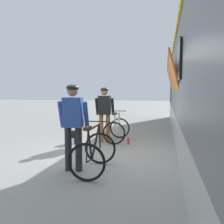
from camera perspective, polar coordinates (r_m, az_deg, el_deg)
ground_plane at (r=5.59m, az=-0.73°, el=-11.58°), size 80.00×80.00×0.00m
cyclist_near_in_dark at (r=7.08m, az=-1.95°, el=0.61°), size 0.62×0.33×1.76m
cyclist_far_in_blue at (r=4.53m, az=-10.01°, el=-1.92°), size 0.64×0.35×1.76m
bicycle_near_white at (r=7.29m, az=1.28°, el=-4.42°), size 0.74×1.09×0.99m
bicycle_far_black at (r=4.52m, az=-4.71°, el=-10.32°), size 0.76×1.10×0.99m
backpack_on_platform at (r=7.11m, az=-9.29°, el=-6.38°), size 0.31×0.22×0.40m
water_bottle_near_the_bikes at (r=6.89m, az=4.25°, el=-7.50°), size 0.07×0.07×0.21m
water_bottle_by_the_backpack at (r=6.91m, az=-10.06°, el=-7.54°), size 0.08×0.08×0.21m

